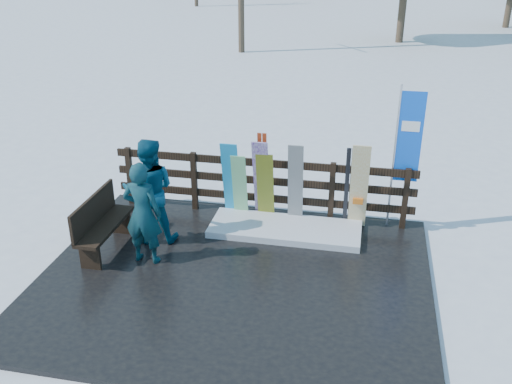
% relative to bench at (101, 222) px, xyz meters
% --- Properties ---
extents(ground, '(700.00, 700.00, 0.00)m').
position_rel_bench_xyz_m(ground, '(2.36, -0.39, -0.60)').
color(ground, white).
rests_on(ground, ground).
extents(deck, '(6.00, 5.00, 0.08)m').
position_rel_bench_xyz_m(deck, '(2.36, -0.39, -0.56)').
color(deck, black).
rests_on(deck, ground).
extents(fence, '(5.60, 0.10, 1.15)m').
position_rel_bench_xyz_m(fence, '(2.36, 1.81, 0.14)').
color(fence, black).
rests_on(fence, deck).
extents(snow_patch, '(2.67, 1.00, 0.12)m').
position_rel_bench_xyz_m(snow_patch, '(2.91, 1.21, -0.46)').
color(snow_patch, white).
rests_on(snow_patch, deck).
extents(bench, '(0.41, 1.50, 0.97)m').
position_rel_bench_xyz_m(bench, '(0.00, 0.00, 0.00)').
color(bench, black).
rests_on(bench, deck).
extents(snowboard_0, '(0.31, 0.34, 1.51)m').
position_rel_bench_xyz_m(snowboard_0, '(1.83, 1.59, 0.24)').
color(snowboard_0, '#1C9BD7').
rests_on(snowboard_0, deck).
extents(snowboard_1, '(0.27, 0.27, 1.29)m').
position_rel_bench_xyz_m(snowboard_1, '(1.99, 1.59, 0.13)').
color(snowboard_1, white).
rests_on(snowboard_1, deck).
extents(snowboard_2, '(0.31, 0.31, 1.36)m').
position_rel_bench_xyz_m(snowboard_2, '(2.47, 1.59, 0.16)').
color(snowboard_2, yellow).
rests_on(snowboard_2, deck).
extents(snowboard_3, '(0.29, 0.42, 1.60)m').
position_rel_bench_xyz_m(snowboard_3, '(2.40, 1.59, 0.28)').
color(snowboard_3, white).
rests_on(snowboard_3, deck).
extents(snowboard_4, '(0.27, 0.23, 1.55)m').
position_rel_bench_xyz_m(snowboard_4, '(3.02, 1.59, 0.26)').
color(snowboard_4, black).
rests_on(snowboard_4, deck).
extents(snowboard_5, '(0.31, 0.32, 1.64)m').
position_rel_bench_xyz_m(snowboard_5, '(4.14, 1.59, 0.31)').
color(snowboard_5, white).
rests_on(snowboard_5, deck).
extents(ski_pair_a, '(0.16, 0.18, 1.70)m').
position_rel_bench_xyz_m(ski_pair_a, '(2.41, 1.66, 0.33)').
color(ski_pair_a, '#A83514').
rests_on(ski_pair_a, deck).
extents(ski_pair_b, '(0.17, 0.20, 1.54)m').
position_rel_bench_xyz_m(ski_pair_b, '(3.97, 1.66, 0.26)').
color(ski_pair_b, black).
rests_on(ski_pair_b, deck).
extents(rental_flag, '(0.45, 0.04, 2.60)m').
position_rel_bench_xyz_m(rental_flag, '(4.86, 1.86, 1.09)').
color(rental_flag, silver).
rests_on(rental_flag, deck).
extents(person_front, '(0.64, 0.44, 1.71)m').
position_rel_bench_xyz_m(person_front, '(0.84, -0.18, 0.34)').
color(person_front, '#12524C').
rests_on(person_front, deck).
extents(person_back, '(1.03, 0.89, 1.84)m').
position_rel_bench_xyz_m(person_back, '(0.69, 0.50, 0.41)').
color(person_back, navy).
rests_on(person_back, deck).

